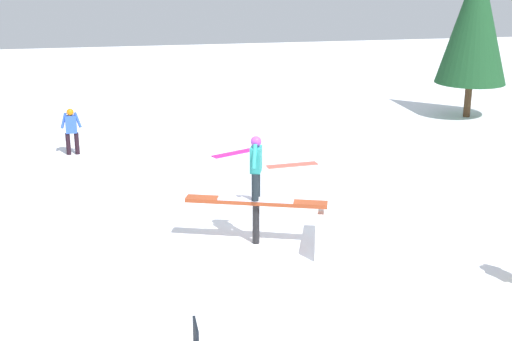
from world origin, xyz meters
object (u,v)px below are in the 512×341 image
(main_rider_on_rail, at_px, (256,169))
(bystander_blue, at_px, (71,129))
(loose_snowboard_coral, at_px, (292,165))
(pine_tree_far, at_px, (475,20))
(rail_feature, at_px, (256,206))
(loose_snowboard_magenta, at_px, (235,153))

(main_rider_on_rail, relative_size, bystander_blue, 1.13)
(main_rider_on_rail, distance_m, bystander_blue, 8.24)
(loose_snowboard_coral, xyz_separation_m, pine_tree_far, (-7.29, -4.49, 3.28))
(rail_feature, height_order, loose_snowboard_magenta, rail_feature)
(rail_feature, xyz_separation_m, main_rider_on_rail, (0.00, 0.00, 0.76))
(bystander_blue, bearing_deg, pine_tree_far, -173.04)
(rail_feature, bearing_deg, bystander_blue, -42.55)
(loose_snowboard_magenta, relative_size, pine_tree_far, 0.27)
(main_rider_on_rail, distance_m, loose_snowboard_coral, 5.56)
(rail_feature, xyz_separation_m, pine_tree_far, (-9.23, -9.48, 2.51))
(rail_feature, distance_m, loose_snowboard_coral, 5.41)
(rail_feature, relative_size, bystander_blue, 2.06)
(bystander_blue, relative_size, loose_snowboard_magenta, 0.89)
(pine_tree_far, bearing_deg, loose_snowboard_coral, 31.63)
(main_rider_on_rail, xyz_separation_m, pine_tree_far, (-9.23, -9.48, 1.75))
(main_rider_on_rail, relative_size, loose_snowboard_coral, 1.07)
(main_rider_on_rail, height_order, pine_tree_far, pine_tree_far)
(loose_snowboard_coral, distance_m, loose_snowboard_magenta, 1.97)
(main_rider_on_rail, bearing_deg, loose_snowboard_coral, -92.44)
(bystander_blue, relative_size, loose_snowboard_coral, 0.95)
(rail_feature, bearing_deg, loose_snowboard_magenta, -76.71)
(rail_feature, distance_m, bystander_blue, 8.20)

